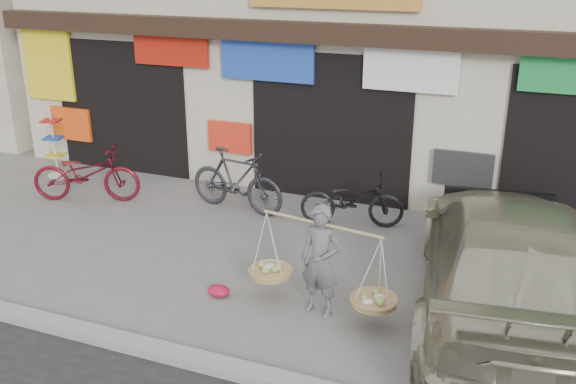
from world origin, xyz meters
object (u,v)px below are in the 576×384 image
at_px(suv, 511,260).
at_px(display_rack, 55,149).
at_px(street_vendor, 320,266).
at_px(bike_2, 352,200).
at_px(bike_0, 86,174).
at_px(bike_1, 237,180).

height_order(suv, display_rack, suv).
height_order(street_vendor, bike_2, street_vendor).
bearing_deg(bike_0, display_rack, 38.90).
bearing_deg(bike_1, bike_0, 110.20).
relative_size(bike_1, bike_2, 1.09).
bearing_deg(bike_1, suv, -104.13).
bearing_deg(display_rack, bike_0, -31.26).
xyz_separation_m(street_vendor, bike_2, (-0.43, 2.86, -0.21)).
bearing_deg(bike_1, display_rack, 94.02).
bearing_deg(bike_0, suv, -120.02).
relative_size(bike_0, suv, 0.35).
distance_m(street_vendor, suv, 2.35).
bearing_deg(suv, bike_1, -29.98).
distance_m(street_vendor, bike_2, 2.90).
xyz_separation_m(street_vendor, display_rack, (-6.80, 3.06, -0.09)).
height_order(bike_1, suv, suv).
xyz_separation_m(street_vendor, bike_1, (-2.52, 2.75, -0.10)).
distance_m(bike_0, bike_2, 4.93).
distance_m(street_vendor, bike_0, 5.73).
distance_m(suv, display_rack, 9.28).
distance_m(street_vendor, bike_1, 3.73).
relative_size(bike_2, display_rack, 1.20).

